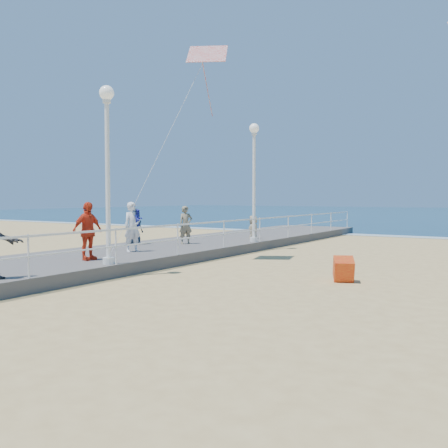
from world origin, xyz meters
The scene contains 14 objects.
ground centered at (0.00, 0.00, 0.00)m, with size 160.00×160.00×0.00m, color tan.
surf_line centered at (0.00, 20.50, 0.03)m, with size 160.00×1.20×0.04m, color white.
boardwalk centered at (-7.50, 0.00, 0.20)m, with size 5.00×44.00×0.40m, color slate.
railing centered at (-5.05, 0.00, 1.25)m, with size 0.05×42.00×0.55m.
lamp_post_mid centered at (-5.35, 0.00, 3.66)m, with size 0.44×0.44×5.32m.
lamp_post_far centered at (-5.35, 9.00, 3.66)m, with size 0.44×0.44×5.32m.
woman_holding_toddler centered at (-7.07, 2.90, 1.32)m, with size 0.67×0.44×1.84m, color white.
toddler_held centered at (-6.92, 3.05, 1.60)m, with size 0.34×0.27×0.71m, color #353DC9.
spectator_3 centered at (-6.60, 0.32, 1.33)m, with size 1.09×0.46×1.87m, color red.
spectator_4 centered at (-9.04, 5.17, 1.17)m, with size 0.75×0.49×1.54m, color #192637.
spectator_6 centered at (-7.29, 6.46, 1.22)m, with size 0.60×0.39×1.64m, color #7E7357.
beach_walker_c centered at (-6.22, 10.50, 0.76)m, with size 0.74×0.48×1.52m, color gray.
box_kite centered at (0.91, 2.99, 0.30)m, with size 0.55×0.55×0.60m, color red.
kite_diamond_redwhite centered at (-4.87, 4.59, 7.66)m, with size 1.42×1.42×0.02m, color red.
Camera 1 is at (5.61, -10.74, 2.42)m, focal length 40.00 mm.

